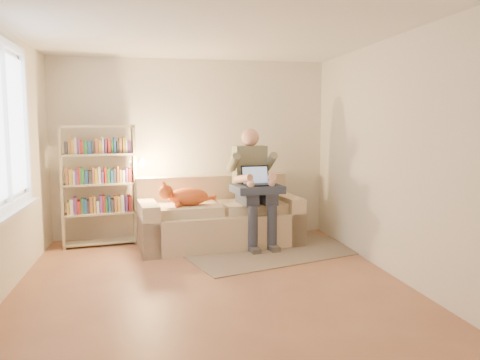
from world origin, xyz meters
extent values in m
plane|color=#8F5B41|center=(0.00, 0.00, 0.00)|extent=(4.50, 4.50, 0.00)
cube|color=white|center=(0.00, 0.00, 2.60)|extent=(4.00, 4.50, 0.02)
cube|color=silver|center=(2.00, 0.00, 1.30)|extent=(0.02, 4.50, 2.60)
cube|color=silver|center=(0.00, 2.25, 1.30)|extent=(4.00, 0.02, 2.60)
cube|color=silver|center=(0.00, -2.25, 1.30)|extent=(4.00, 0.02, 2.60)
plane|color=white|center=(-1.97, 0.20, 1.65)|extent=(0.00, 1.50, 1.50)
cube|color=white|center=(-1.96, 0.20, 2.44)|extent=(0.05, 1.50, 0.08)
cube|color=white|center=(-1.96, 0.20, 0.86)|extent=(0.05, 1.50, 0.08)
cube|color=white|center=(-1.96, 0.20, 1.65)|extent=(0.04, 0.05, 1.50)
cube|color=white|center=(-1.92, 0.20, 0.81)|extent=(0.12, 1.52, 0.04)
cube|color=beige|center=(0.32, 1.62, 0.23)|extent=(2.28, 1.23, 0.46)
cube|color=beige|center=(0.27, 2.00, 0.69)|extent=(2.19, 0.47, 0.47)
cube|color=beige|center=(-0.66, 1.51, 0.33)|extent=(0.33, 1.00, 0.65)
cube|color=beige|center=(1.29, 1.74, 0.33)|extent=(0.33, 1.00, 0.65)
cube|color=beige|center=(-0.16, 1.51, 0.52)|extent=(1.00, 0.76, 0.13)
cube|color=beige|center=(0.81, 1.62, 0.52)|extent=(1.00, 0.76, 0.13)
cube|color=slate|center=(0.76, 1.71, 1.06)|extent=(0.47, 0.30, 0.61)
sphere|color=tan|center=(0.76, 1.69, 1.48)|extent=(0.25, 0.25, 0.25)
cube|color=#303543|center=(0.66, 1.41, 0.69)|extent=(0.24, 0.52, 0.19)
cube|color=#303543|center=(0.93, 1.44, 0.69)|extent=(0.24, 0.52, 0.19)
cylinder|color=#303543|center=(0.69, 1.17, 0.31)|extent=(0.13, 0.13, 0.61)
cylinder|color=#303543|center=(0.96, 1.20, 0.31)|extent=(0.13, 0.13, 0.61)
ellipsoid|color=orange|center=(-0.16, 1.48, 0.71)|extent=(0.56, 0.34, 0.24)
sphere|color=orange|center=(-0.45, 1.40, 0.79)|extent=(0.19, 0.19, 0.19)
cylinder|color=orange|center=(0.11, 1.57, 0.66)|extent=(0.26, 0.08, 0.07)
cube|color=#2B354C|center=(0.85, 1.40, 0.80)|extent=(0.69, 0.59, 0.10)
cube|color=black|center=(0.85, 1.36, 0.86)|extent=(0.42, 0.31, 0.02)
cube|color=black|center=(0.84, 1.49, 0.98)|extent=(0.39, 0.13, 0.25)
plane|color=#8CA5CC|center=(0.84, 1.49, 0.98)|extent=(0.36, 0.13, 0.34)
cube|color=#BDB38F|center=(-1.77, 1.83, 0.83)|extent=(0.07, 0.25, 1.66)
cube|color=#BDB38F|center=(-0.83, 1.97, 0.83)|extent=(0.07, 0.25, 1.66)
cube|color=#BDB38F|center=(-1.30, 1.90, 0.04)|extent=(1.01, 0.39, 0.03)
cube|color=#BDB38F|center=(-1.30, 1.90, 0.45)|extent=(1.01, 0.39, 0.03)
cube|color=#BDB38F|center=(-1.30, 1.90, 0.85)|extent=(1.01, 0.39, 0.03)
cube|color=#BDB38F|center=(-1.30, 1.90, 1.26)|extent=(1.01, 0.39, 0.03)
cube|color=#BDB38F|center=(-1.30, 1.90, 1.63)|extent=(1.01, 0.39, 0.03)
cube|color=#66337F|center=(-1.30, 1.90, 0.56)|extent=(0.86, 0.32, 0.20)
cube|color=#B2261E|center=(-1.30, 1.90, 0.96)|extent=(0.86, 0.32, 0.20)
cube|color=#267233|center=(-1.30, 1.90, 1.37)|extent=(0.86, 0.32, 0.20)
cylinder|color=white|center=(-0.90, 1.96, 0.88)|extent=(0.09, 0.09, 0.04)
cone|color=white|center=(-0.74, 1.87, 1.14)|extent=(0.13, 0.15, 0.14)
cube|color=gray|center=(0.93, 1.15, 0.01)|extent=(2.57, 1.96, 0.01)
camera|label=1|loc=(-0.59, -4.67, 1.65)|focal=35.00mm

